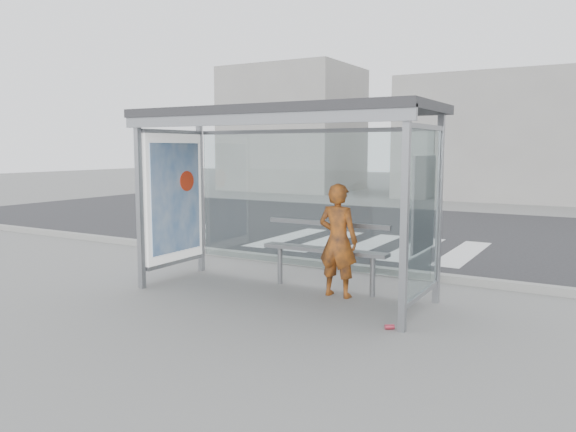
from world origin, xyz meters
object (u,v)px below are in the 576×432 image
at_px(person, 338,240).
at_px(bench, 325,250).
at_px(bus_shelter, 261,154).
at_px(soda_can, 389,327).

bearing_deg(person, bench, -35.10).
xyz_separation_m(bus_shelter, person, (1.08, 0.28, -1.19)).
xyz_separation_m(person, soda_can, (1.14, -1.03, -0.77)).
bearing_deg(soda_can, bench, 138.92).
height_order(bench, soda_can, bench).
bearing_deg(bus_shelter, person, 14.29).
height_order(bus_shelter, soda_can, bus_shelter).
bearing_deg(person, soda_can, 139.98).
distance_m(bus_shelter, person, 1.63).
bearing_deg(soda_can, bus_shelter, 161.24).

